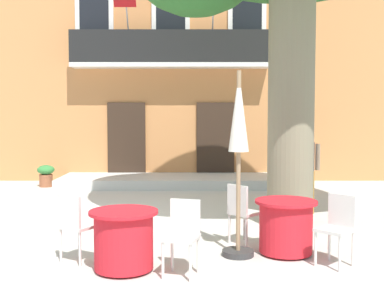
{
  "coord_description": "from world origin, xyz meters",
  "views": [
    {
      "loc": [
        1.5,
        -9.11,
        1.96
      ],
      "look_at": [
        1.52,
        1.54,
        1.3
      ],
      "focal_mm": 45.12,
      "sensor_mm": 36.0,
      "label": 1
    }
  ],
  "objects_px": {
    "cafe_chair_near_tree_0": "(74,223)",
    "cafe_chair_middle_1": "(337,225)",
    "ground_planter_left": "(45,174)",
    "cafe_table_middle": "(285,226)",
    "cafe_chair_middle_0": "(241,210)",
    "pedestrian_near_entrance": "(305,167)",
    "cafe_table_near_tree": "(123,240)",
    "cafe_chair_near_tree_1": "(182,231)",
    "cafe_umbrella": "(238,136)"
  },
  "relations": [
    {
      "from": "cafe_chair_near_tree_1",
      "to": "cafe_chair_middle_0",
      "type": "distance_m",
      "value": 1.61
    },
    {
      "from": "cafe_chair_near_tree_1",
      "to": "cafe_table_middle",
      "type": "relative_size",
      "value": 1.05
    },
    {
      "from": "cafe_table_near_tree",
      "to": "cafe_table_middle",
      "type": "height_order",
      "value": "same"
    },
    {
      "from": "ground_planter_left",
      "to": "cafe_umbrella",
      "type": "bearing_deg",
      "value": -54.28
    },
    {
      "from": "cafe_table_near_tree",
      "to": "cafe_chair_middle_1",
      "type": "distance_m",
      "value": 2.76
    },
    {
      "from": "cafe_chair_middle_0",
      "to": "cafe_umbrella",
      "type": "bearing_deg",
      "value": -101.07
    },
    {
      "from": "cafe_chair_near_tree_1",
      "to": "cafe_chair_middle_1",
      "type": "xyz_separation_m",
      "value": [
        2.0,
        0.37,
        0.0
      ]
    },
    {
      "from": "ground_planter_left",
      "to": "cafe_chair_near_tree_0",
      "type": "bearing_deg",
      "value": -70.16
    },
    {
      "from": "pedestrian_near_entrance",
      "to": "cafe_table_middle",
      "type": "bearing_deg",
      "value": -108.68
    },
    {
      "from": "cafe_umbrella",
      "to": "pedestrian_near_entrance",
      "type": "height_order",
      "value": "cafe_umbrella"
    },
    {
      "from": "cafe_chair_near_tree_1",
      "to": "pedestrian_near_entrance",
      "type": "relative_size",
      "value": 0.56
    },
    {
      "from": "cafe_table_near_tree",
      "to": "cafe_chair_middle_0",
      "type": "relative_size",
      "value": 0.95
    },
    {
      "from": "cafe_chair_middle_1",
      "to": "ground_planter_left",
      "type": "bearing_deg",
      "value": 130.76
    },
    {
      "from": "cafe_chair_near_tree_0",
      "to": "pedestrian_near_entrance",
      "type": "bearing_deg",
      "value": 39.9
    },
    {
      "from": "cafe_chair_near_tree_1",
      "to": "cafe_chair_middle_1",
      "type": "relative_size",
      "value": 1.0
    },
    {
      "from": "cafe_table_near_tree",
      "to": "cafe_chair_middle_0",
      "type": "distance_m",
      "value": 2.02
    },
    {
      "from": "cafe_table_middle",
      "to": "cafe_chair_near_tree_0",
      "type": "bearing_deg",
      "value": -172.09
    },
    {
      "from": "cafe_chair_middle_0",
      "to": "ground_planter_left",
      "type": "relative_size",
      "value": 1.55
    },
    {
      "from": "cafe_chair_middle_0",
      "to": "pedestrian_near_entrance",
      "type": "relative_size",
      "value": 0.56
    },
    {
      "from": "cafe_table_middle",
      "to": "ground_planter_left",
      "type": "distance_m",
      "value": 8.2
    },
    {
      "from": "cafe_table_near_tree",
      "to": "ground_planter_left",
      "type": "height_order",
      "value": "cafe_table_near_tree"
    },
    {
      "from": "cafe_table_middle",
      "to": "cafe_table_near_tree",
      "type": "bearing_deg",
      "value": -161.82
    },
    {
      "from": "ground_planter_left",
      "to": "cafe_chair_middle_1",
      "type": "bearing_deg",
      "value": -49.24
    },
    {
      "from": "cafe_table_middle",
      "to": "pedestrian_near_entrance",
      "type": "bearing_deg",
      "value": 71.32
    },
    {
      "from": "cafe_table_middle",
      "to": "ground_planter_left",
      "type": "xyz_separation_m",
      "value": [
        -5.26,
        6.29,
        -0.06
      ]
    },
    {
      "from": "cafe_table_near_tree",
      "to": "cafe_table_middle",
      "type": "bearing_deg",
      "value": 18.18
    },
    {
      "from": "cafe_chair_middle_1",
      "to": "ground_planter_left",
      "type": "relative_size",
      "value": 1.55
    },
    {
      "from": "cafe_table_near_tree",
      "to": "cafe_umbrella",
      "type": "distance_m",
      "value": 2.06
    },
    {
      "from": "cafe_table_middle",
      "to": "cafe_chair_middle_1",
      "type": "bearing_deg",
      "value": -40.06
    },
    {
      "from": "ground_planter_left",
      "to": "pedestrian_near_entrance",
      "type": "bearing_deg",
      "value": -29.59
    },
    {
      "from": "cafe_umbrella",
      "to": "cafe_chair_middle_0",
      "type": "bearing_deg",
      "value": 78.93
    },
    {
      "from": "cafe_chair_near_tree_0",
      "to": "cafe_table_middle",
      "type": "relative_size",
      "value": 1.05
    },
    {
      "from": "cafe_chair_middle_0",
      "to": "cafe_umbrella",
      "type": "relative_size",
      "value": 0.36
    },
    {
      "from": "cafe_umbrella",
      "to": "ground_planter_left",
      "type": "xyz_separation_m",
      "value": [
        -4.59,
        6.38,
        -1.33
      ]
    },
    {
      "from": "cafe_chair_near_tree_1",
      "to": "cafe_chair_near_tree_0",
      "type": "bearing_deg",
      "value": 162.29
    },
    {
      "from": "cafe_table_near_tree",
      "to": "cafe_chair_middle_1",
      "type": "xyz_separation_m",
      "value": [
        2.74,
        0.23,
        0.14
      ]
    },
    {
      "from": "cafe_table_near_tree",
      "to": "pedestrian_near_entrance",
      "type": "height_order",
      "value": "pedestrian_near_entrance"
    },
    {
      "from": "cafe_chair_near_tree_0",
      "to": "cafe_chair_middle_0",
      "type": "distance_m",
      "value": 2.46
    },
    {
      "from": "cafe_chair_middle_1",
      "to": "cafe_table_middle",
      "type": "bearing_deg",
      "value": 139.94
    },
    {
      "from": "cafe_chair_near_tree_0",
      "to": "cafe_chair_near_tree_1",
      "type": "height_order",
      "value": "same"
    },
    {
      "from": "cafe_umbrella",
      "to": "cafe_chair_near_tree_0",
      "type": "bearing_deg",
      "value": -171.94
    },
    {
      "from": "cafe_chair_near_tree_1",
      "to": "pedestrian_near_entrance",
      "type": "distance_m",
      "value": 4.34
    },
    {
      "from": "cafe_chair_near_tree_0",
      "to": "cafe_umbrella",
      "type": "distance_m",
      "value": 2.47
    },
    {
      "from": "cafe_chair_near_tree_0",
      "to": "cafe_chair_middle_1",
      "type": "distance_m",
      "value": 3.43
    },
    {
      "from": "cafe_chair_middle_0",
      "to": "cafe_table_near_tree",
      "type": "bearing_deg",
      "value": -142.88
    },
    {
      "from": "cafe_chair_middle_0",
      "to": "pedestrian_near_entrance",
      "type": "bearing_deg",
      "value": 56.55
    },
    {
      "from": "ground_planter_left",
      "to": "cafe_chair_middle_0",
      "type": "bearing_deg",
      "value": -50.9
    },
    {
      "from": "cafe_table_near_tree",
      "to": "cafe_chair_near_tree_0",
      "type": "height_order",
      "value": "cafe_chair_near_tree_0"
    },
    {
      "from": "cafe_chair_middle_0",
      "to": "cafe_chair_near_tree_0",
      "type": "bearing_deg",
      "value": -158.55
    },
    {
      "from": "cafe_chair_near_tree_1",
      "to": "pedestrian_near_entrance",
      "type": "height_order",
      "value": "pedestrian_near_entrance"
    }
  ]
}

